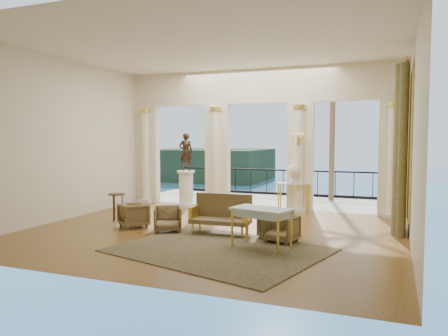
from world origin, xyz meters
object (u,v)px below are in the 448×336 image
at_px(statue, 186,152).
at_px(side_table, 117,198).
at_px(armchair_b, 281,227).
at_px(pedestal, 186,189).
at_px(armchair_c, 275,222).
at_px(settee, 222,214).
at_px(armchair_a, 168,217).
at_px(game_table, 261,212).
at_px(armchair_d, 134,214).
at_px(console_table, 293,188).

relative_size(statue, side_table, 1.66).
distance_m(armchair_b, pedestal, 5.77).
bearing_deg(armchair_c, settee, -86.62).
relative_size(settee, pedestal, 1.22).
bearing_deg(armchair_a, armchair_b, -29.67).
distance_m(armchair_a, game_table, 2.72).
distance_m(armchair_c, armchair_d, 3.70).
bearing_deg(statue, armchair_a, 89.85).
distance_m(armchair_a, pedestal, 4.06).
height_order(console_table, side_table, console_table).
height_order(armchair_d, console_table, console_table).
relative_size(settee, side_table, 1.90).
relative_size(settee, console_table, 1.40).
relative_size(settee, game_table, 1.08).
relative_size(armchair_c, settee, 0.50).
xyz_separation_m(game_table, statue, (-3.98, 4.51, 1.08)).
height_order(statue, side_table, statue).
relative_size(armchair_b, console_table, 0.64).
bearing_deg(side_table, armchair_b, -8.59).
height_order(pedestal, console_table, pedestal).
bearing_deg(side_table, armchair_a, -18.68).
height_order(armchair_c, settee, settee).
bearing_deg(game_table, settee, 158.12).
xyz_separation_m(pedestal, console_table, (3.66, 0.05, 0.19)).
height_order(game_table, console_table, console_table).
bearing_deg(armchair_a, armchair_d, 144.20).
height_order(armchair_b, game_table, game_table).
height_order(armchair_a, armchair_c, armchair_c).
distance_m(armchair_a, side_table, 2.09).
height_order(armchair_a, side_table, side_table).
bearing_deg(armchair_a, game_table, -43.21).
distance_m(armchair_c, settee, 1.31).
distance_m(game_table, statue, 6.11).
bearing_deg(armchair_c, side_table, -94.27).
distance_m(settee, pedestal, 4.46).
relative_size(armchair_c, side_table, 0.95).
xyz_separation_m(armchair_c, pedestal, (-4.01, 3.46, 0.21)).
bearing_deg(settee, armchair_b, -14.95).
bearing_deg(pedestal, game_table, -48.51).
bearing_deg(settee, game_table, -39.70).
bearing_deg(console_table, pedestal, 159.83).
bearing_deg(side_table, armchair_c, -3.85).
distance_m(settee, game_table, 1.62).
distance_m(pedestal, console_table, 3.67).
bearing_deg(side_table, game_table, -16.55).
height_order(armchair_c, statue, statue).
xyz_separation_m(armchair_d, game_table, (3.67, -0.83, 0.41)).
bearing_deg(armchair_b, game_table, -99.96).
distance_m(armchair_d, pedestal, 3.69).
relative_size(armchair_a, pedestal, 0.57).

